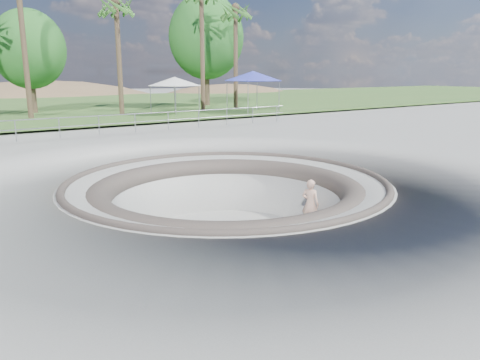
# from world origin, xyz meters

# --- Properties ---
(ground) EXTENTS (180.00, 180.00, 0.00)m
(ground) POSITION_xyz_m (0.00, 0.00, 0.00)
(ground) COLOR #A1A29D
(ground) RESTS_ON ground
(skate_bowl) EXTENTS (14.00, 14.00, 4.10)m
(skate_bowl) POSITION_xyz_m (0.00, 0.00, -1.83)
(skate_bowl) COLOR #A1A29D
(skate_bowl) RESTS_ON ground
(grass_strip) EXTENTS (180.00, 36.00, 0.12)m
(grass_strip) POSITION_xyz_m (0.00, 34.00, 0.22)
(grass_strip) COLOR #396227
(grass_strip) RESTS_ON ground
(distant_hills) EXTENTS (103.20, 45.00, 28.60)m
(distant_hills) POSITION_xyz_m (3.78, 57.17, -7.02)
(distant_hills) COLOR brown
(distant_hills) RESTS_ON ground
(safety_railing) EXTENTS (25.00, 0.06, 1.03)m
(safety_railing) POSITION_xyz_m (0.00, 12.00, 0.69)
(safety_railing) COLOR gray
(safety_railing) RESTS_ON ground
(skateboard) EXTENTS (0.86, 0.54, 0.09)m
(skateboard) POSITION_xyz_m (2.69, -1.05, -1.83)
(skateboard) COLOR olive
(skateboard) RESTS_ON ground
(skater) EXTENTS (0.60, 0.73, 1.70)m
(skater) POSITION_xyz_m (2.69, -1.05, -0.96)
(skater) COLOR tan
(skater) RESTS_ON skateboard
(canopy_white) EXTENTS (5.16, 5.16, 2.75)m
(canopy_white) POSITION_xyz_m (8.55, 19.85, 2.68)
(canopy_white) COLOR gray
(canopy_white) RESTS_ON ground
(canopy_blue) EXTENTS (6.28, 6.28, 3.17)m
(canopy_blue) POSITION_xyz_m (14.48, 18.00, 3.06)
(canopy_blue) COLOR gray
(canopy_blue) RESTS_ON ground
(palm_d) EXTENTS (2.60, 2.60, 8.90)m
(palm_d) POSITION_xyz_m (5.03, 21.67, 7.79)
(palm_d) COLOR brown
(palm_d) RESTS_ON ground
(palm_f) EXTENTS (2.60, 2.60, 9.18)m
(palm_f) POSITION_xyz_m (15.17, 21.36, 8.06)
(palm_f) COLOR brown
(palm_f) RESTS_ON ground
(bushy_tree_mid) EXTENTS (5.45, 4.96, 7.87)m
(bushy_tree_mid) POSITION_xyz_m (0.05, 27.04, 5.05)
(bushy_tree_mid) COLOR brown
(bushy_tree_mid) RESTS_ON ground
(bushy_tree_right) EXTENTS (7.08, 6.44, 10.22)m
(bushy_tree_right) POSITION_xyz_m (15.37, 26.38, 6.51)
(bushy_tree_right) COLOR brown
(bushy_tree_right) RESTS_ON ground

